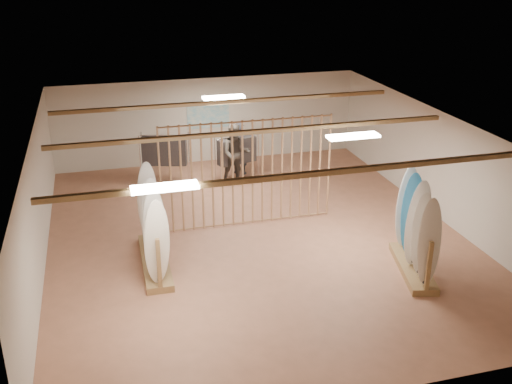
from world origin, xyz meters
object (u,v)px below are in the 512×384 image
object	(u,v)px
clothing_rack_b	(237,151)
shopper_a	(239,144)
shopper_b	(236,150)
clothing_rack_a	(164,151)
rack_left	(153,236)
rack_right	(415,242)

from	to	relation	value
clothing_rack_b	shopper_a	bearing A→B (deg)	50.52
shopper_a	shopper_b	xyz separation A→B (m)	(-0.30, -0.77, 0.09)
shopper_b	shopper_a	bearing A→B (deg)	72.60
clothing_rack_a	clothing_rack_b	distance (m)	2.20
rack_left	clothing_rack_b	bearing A→B (deg)	58.51
rack_right	shopper_b	xyz separation A→B (m)	(-2.52, 6.31, 0.34)
shopper_a	shopper_b	bearing A→B (deg)	104.19
clothing_rack_a	shopper_a	size ratio (longest dim) A/B	0.79
rack_left	shopper_b	bearing A→B (deg)	57.60
shopper_a	clothing_rack_a	bearing A→B (deg)	38.30
rack_left	shopper_a	xyz separation A→B (m)	(3.29, 5.29, 0.24)
rack_right	shopper_a	size ratio (longest dim) A/B	1.17
clothing_rack_b	shopper_a	xyz separation A→B (m)	(0.19, 0.44, 0.05)
rack_left	rack_right	size ratio (longest dim) A/B	1.16
clothing_rack_b	shopper_a	world-z (taller)	shopper_a
clothing_rack_a	clothing_rack_b	xyz separation A→B (m)	(2.17, -0.32, -0.08)
clothing_rack_a	shopper_b	size ratio (longest dim) A/B	0.73
rack_right	clothing_rack_a	size ratio (longest dim) A/B	1.47
rack_left	shopper_a	world-z (taller)	rack_left
clothing_rack_a	shopper_b	distance (m)	2.16
clothing_rack_b	shopper_a	size ratio (longest dim) A/B	0.73
rack_right	clothing_rack_b	xyz separation A→B (m)	(-2.41, 6.64, 0.21)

